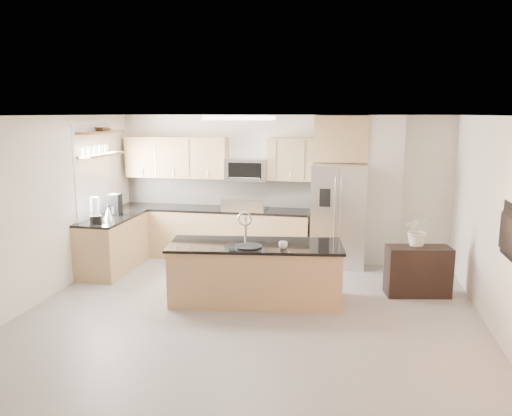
% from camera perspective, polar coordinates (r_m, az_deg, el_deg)
% --- Properties ---
extents(floor, '(6.50, 6.50, 0.00)m').
position_cam_1_polar(floor, '(6.43, -1.37, -13.35)').
color(floor, '#989591').
rests_on(floor, ground).
extents(ceiling, '(6.00, 6.50, 0.02)m').
position_cam_1_polar(ceiling, '(5.87, -1.48, 10.49)').
color(ceiling, silver).
rests_on(ceiling, wall_back).
extents(wall_back, '(6.00, 0.02, 2.60)m').
position_cam_1_polar(wall_back, '(9.17, 2.90, 2.43)').
color(wall_back, white).
rests_on(wall_back, floor).
extents(wall_front, '(6.00, 0.02, 2.60)m').
position_cam_1_polar(wall_front, '(3.09, -14.84, -15.13)').
color(wall_front, white).
rests_on(wall_front, floor).
extents(wall_left, '(0.02, 6.50, 2.60)m').
position_cam_1_polar(wall_left, '(7.26, -25.22, -0.80)').
color(wall_left, white).
rests_on(wall_left, floor).
extents(wall_right, '(0.02, 6.50, 2.60)m').
position_cam_1_polar(wall_right, '(6.14, 27.13, -2.93)').
color(wall_right, white).
rests_on(wall_right, floor).
extents(back_counter, '(3.55, 0.66, 1.44)m').
position_cam_1_polar(back_counter, '(9.27, -4.95, -2.72)').
color(back_counter, tan).
rests_on(back_counter, floor).
extents(left_counter, '(0.66, 1.50, 0.92)m').
position_cam_1_polar(left_counter, '(8.81, -16.02, -3.89)').
color(left_counter, tan).
rests_on(left_counter, floor).
extents(range, '(0.76, 0.64, 1.14)m').
position_cam_1_polar(range, '(9.11, -1.18, -2.91)').
color(range, black).
rests_on(range, floor).
extents(upper_cabinets, '(3.50, 0.33, 0.75)m').
position_cam_1_polar(upper_cabinets, '(9.22, -5.29, 5.73)').
color(upper_cabinets, tan).
rests_on(upper_cabinets, wall_back).
extents(microwave, '(0.76, 0.40, 0.40)m').
position_cam_1_polar(microwave, '(9.03, -1.04, 4.43)').
color(microwave, silver).
rests_on(microwave, upper_cabinets).
extents(refrigerator, '(0.92, 0.78, 1.78)m').
position_cam_1_polar(refrigerator, '(8.79, 9.39, -0.78)').
color(refrigerator, silver).
rests_on(refrigerator, floor).
extents(partition_column, '(0.60, 0.30, 2.60)m').
position_cam_1_polar(partition_column, '(8.95, 14.39, 1.90)').
color(partition_column, beige).
rests_on(partition_column, floor).
extents(window, '(0.04, 1.15, 1.65)m').
position_cam_1_polar(window, '(8.74, -18.20, 3.81)').
color(window, white).
rests_on(window, wall_left).
extents(shelf_lower, '(0.30, 1.20, 0.04)m').
position_cam_1_polar(shelf_lower, '(8.74, -17.26, 5.84)').
color(shelf_lower, brown).
rests_on(shelf_lower, wall_left).
extents(shelf_upper, '(0.30, 1.20, 0.04)m').
position_cam_1_polar(shelf_upper, '(8.72, -17.40, 8.26)').
color(shelf_upper, brown).
rests_on(shelf_upper, wall_left).
extents(ceiling_fixture, '(1.00, 0.50, 0.06)m').
position_cam_1_polar(ceiling_fixture, '(7.52, -1.86, 10.25)').
color(ceiling_fixture, white).
rests_on(ceiling_fixture, ceiling).
extents(island, '(2.51, 1.17, 1.26)m').
position_cam_1_polar(island, '(7.09, -0.07, -7.37)').
color(island, tan).
rests_on(island, floor).
extents(credenza, '(0.96, 0.54, 0.73)m').
position_cam_1_polar(credenza, '(7.70, 18.01, -6.87)').
color(credenza, black).
rests_on(credenza, floor).
extents(cup, '(0.14, 0.14, 0.10)m').
position_cam_1_polar(cup, '(6.73, 3.13, -4.25)').
color(cup, white).
rests_on(cup, island).
extents(platter, '(0.42, 0.42, 0.02)m').
position_cam_1_polar(platter, '(6.80, -0.85, -4.40)').
color(platter, black).
rests_on(platter, island).
extents(blender, '(0.18, 0.18, 0.42)m').
position_cam_1_polar(blender, '(8.22, -17.90, -0.44)').
color(blender, black).
rests_on(blender, left_counter).
extents(kettle, '(0.19, 0.19, 0.24)m').
position_cam_1_polar(kettle, '(8.50, -16.51, -0.54)').
color(kettle, silver).
rests_on(kettle, left_counter).
extents(coffee_maker, '(0.21, 0.25, 0.35)m').
position_cam_1_polar(coffee_maker, '(8.85, -15.83, 0.34)').
color(coffee_maker, black).
rests_on(coffee_maker, left_counter).
extents(bowl, '(0.46, 0.46, 0.09)m').
position_cam_1_polar(bowl, '(8.82, -17.08, 8.71)').
color(bowl, silver).
rests_on(bowl, shelf_upper).
extents(flower_vase, '(0.70, 0.63, 0.70)m').
position_cam_1_polar(flower_vase, '(7.60, 18.12, -1.56)').
color(flower_vase, beige).
rests_on(flower_vase, credenza).
extents(television, '(0.14, 1.08, 0.62)m').
position_cam_1_polar(television, '(5.92, 26.86, -2.89)').
color(television, black).
rests_on(television, wall_right).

